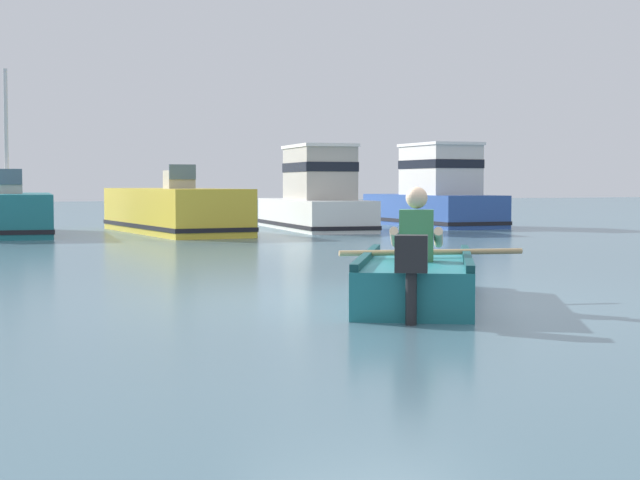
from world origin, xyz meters
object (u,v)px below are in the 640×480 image
object	(u,v)px
moored_boat_teal	(8,215)
moored_boat_blue	(435,196)
moored_boat_yellow	(174,212)
rowboat_with_person	(417,278)
moored_boat_white	(316,199)

from	to	relation	value
moored_boat_teal	moored_boat_blue	xyz separation A→B (m)	(11.83, -0.10, 0.39)
moored_boat_blue	moored_boat_yellow	bearing A→B (deg)	-174.80
moored_boat_yellow	moored_boat_blue	xyz separation A→B (m)	(8.00, 0.73, 0.33)
rowboat_with_person	moored_boat_teal	size ratio (longest dim) A/B	0.60
rowboat_with_person	moored_boat_teal	distance (m)	16.24
rowboat_with_person	moored_boat_teal	world-z (taller)	moored_boat_teal
moored_boat_yellow	moored_boat_white	world-z (taller)	moored_boat_white
moored_boat_teal	moored_boat_yellow	world-z (taller)	moored_boat_teal
moored_boat_white	moored_boat_blue	bearing A→B (deg)	8.18
moored_boat_teal	moored_boat_yellow	bearing A→B (deg)	-12.20
rowboat_with_person	moored_boat_white	world-z (taller)	moored_boat_white
rowboat_with_person	moored_boat_yellow	distance (m)	15.50
rowboat_with_person	moored_boat_blue	world-z (taller)	moored_boat_blue
moored_boat_white	moored_boat_blue	distance (m)	4.08
rowboat_with_person	moored_boat_blue	bearing A→B (deg)	57.48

